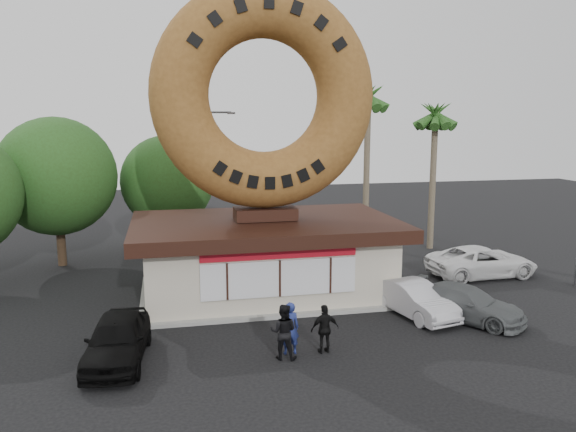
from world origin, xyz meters
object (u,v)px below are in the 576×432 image
at_px(person_center, 283,332).
at_px(car_grey, 466,303).
at_px(car_silver, 415,299).
at_px(donut_shop, 265,254).
at_px(street_lamp, 204,171).
at_px(car_black, 117,339).
at_px(person_left, 290,328).
at_px(person_right, 325,329).
at_px(car_white, 482,262).
at_px(giant_donut, 264,96).

height_order(person_center, car_grey, person_center).
bearing_deg(car_silver, donut_shop, 129.56).
distance_m(street_lamp, car_grey, 17.60).
distance_m(donut_shop, car_black, 8.28).
bearing_deg(person_left, car_silver, -155.01).
xyz_separation_m(person_left, person_right, (1.13, -0.17, -0.06)).
height_order(donut_shop, street_lamp, street_lamp).
bearing_deg(car_white, car_silver, 125.54).
bearing_deg(person_center, car_white, -126.65).
distance_m(car_grey, car_white, 6.50).
bearing_deg(car_white, person_center, 119.45).
relative_size(giant_donut, person_center, 5.19).
xyz_separation_m(person_left, car_silver, (5.50, 2.44, -0.21)).
xyz_separation_m(giant_donut, car_silver, (5.14, -3.99, -7.79)).
bearing_deg(street_lamp, giant_donut, -79.49).
xyz_separation_m(car_black, car_silver, (10.90, 1.88, -0.08)).
relative_size(person_center, person_right, 1.11).
height_order(giant_donut, person_center, giant_donut).
distance_m(giant_donut, car_silver, 10.15).
bearing_deg(car_black, person_right, -0.98).
xyz_separation_m(car_silver, car_grey, (1.69, -0.84, -0.01)).
bearing_deg(person_center, donut_shop, -74.40).
xyz_separation_m(street_lamp, person_center, (1.22, -16.75, -3.59)).
bearing_deg(person_right, car_silver, -153.52).
height_order(donut_shop, car_white, donut_shop).
relative_size(donut_shop, person_center, 6.24).
bearing_deg(person_left, giant_donut, -92.17).
distance_m(person_center, car_white, 13.40).
xyz_separation_m(donut_shop, car_grey, (6.82, -4.81, -1.12)).
relative_size(donut_shop, giant_donut, 1.20).
height_order(person_left, car_white, person_left).
bearing_deg(car_black, person_left, -0.49).
bearing_deg(person_right, car_white, -149.16).
bearing_deg(car_black, car_white, 26.33).
height_order(person_right, car_white, person_right).
bearing_deg(street_lamp, car_white, -37.41).
distance_m(street_lamp, car_silver, 16.10).
relative_size(person_left, person_right, 1.07).
distance_m(person_left, car_black, 5.43).
xyz_separation_m(person_right, car_silver, (4.36, 2.62, -0.15)).
relative_size(person_right, car_silver, 0.41).
height_order(street_lamp, car_white, street_lamp).
relative_size(street_lamp, car_white, 1.51).
bearing_deg(person_right, donut_shop, -87.77).
relative_size(person_left, car_black, 0.40).
xyz_separation_m(person_center, car_black, (-5.12, 0.89, -0.16)).
relative_size(giant_donut, car_silver, 2.33).
height_order(donut_shop, person_center, donut_shop).
bearing_deg(car_black, person_center, -4.39).
bearing_deg(car_grey, car_silver, 115.57).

